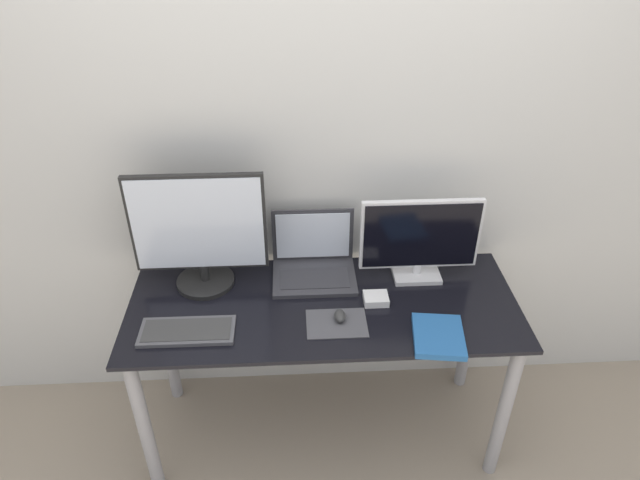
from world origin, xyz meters
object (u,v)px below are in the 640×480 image
monitor_left (199,233)px  laptop (314,260)px  keyboard (187,331)px  power_brick (376,299)px  mouse (340,316)px  book (438,336)px  monitor_right (420,239)px

monitor_left → laptop: 0.50m
keyboard → power_brick: bearing=11.1°
keyboard → mouse: (0.58, 0.04, 0.01)m
power_brick → monitor_left: bearing=166.8°
mouse → power_brick: mouse is taller
book → monitor_right: bearing=91.1°
laptop → power_brick: (0.24, -0.22, -0.05)m
monitor_left → power_brick: (0.70, -0.16, -0.24)m
book → keyboard: bearing=175.0°
monitor_left → book: bearing=-23.4°
monitor_right → mouse: 0.47m
monitor_left → mouse: monitor_left is taller
monitor_left → keyboard: 0.40m
monitor_left → mouse: size_ratio=7.69×
monitor_left → monitor_right: (0.90, 0.00, -0.06)m
keyboard → mouse: mouse is taller
mouse → book: bearing=-19.0°
monitor_left → book: monitor_left is taller
monitor_right → mouse: bearing=-142.5°
laptop → mouse: 0.34m
monitor_right → monitor_left: bearing=-180.0°
monitor_right → keyboard: (-0.94, -0.31, -0.18)m
keyboard → book: (0.94, -0.08, 0.00)m
monitor_left → power_brick: size_ratio=5.46×
laptop → book: size_ratio=1.42×
monitor_right → keyboard: bearing=-161.7°
mouse → book: size_ratio=0.28×
laptop → power_brick: 0.33m
laptop → book: 0.63m
laptop → mouse: laptop is taller
laptop → power_brick: size_ratio=3.56×
laptop → monitor_left: bearing=-173.7°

